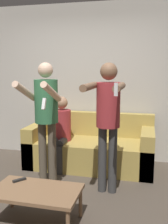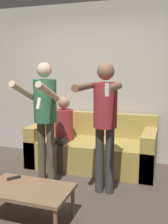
{
  "view_description": "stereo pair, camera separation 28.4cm",
  "coord_description": "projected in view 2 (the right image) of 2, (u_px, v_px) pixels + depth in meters",
  "views": [
    {
      "loc": [
        1.07,
        -2.75,
        1.6
      ],
      "look_at": [
        0.19,
        0.87,
        0.98
      ],
      "focal_mm": 42.0,
      "sensor_mm": 36.0,
      "label": 1
    },
    {
      "loc": [
        1.35,
        -2.67,
        1.6
      ],
      "look_at": [
        0.19,
        0.87,
        0.98
      ],
      "focal_mm": 42.0,
      "sensor_mm": 36.0,
      "label": 2
    }
  ],
  "objects": [
    {
      "name": "person_seated",
      "position": [
        62.0,
        129.0,
        4.2
      ],
      "size": [
        0.29,
        0.52,
        1.16
      ],
      "color": "#383838",
      "rests_on": "ground_plane"
    },
    {
      "name": "ground_plane",
      "position": [
        47.0,
        201.0,
        3.18
      ],
      "size": [
        14.0,
        14.0,
        0.0
      ],
      "primitive_type": "plane",
      "color": "#4C4238"
    },
    {
      "name": "person_standing_left",
      "position": [
        45.0,
        111.0,
        3.49
      ],
      "size": [
        0.43,
        0.69,
        1.67
      ],
      "color": "brown",
      "rests_on": "ground_plane"
    },
    {
      "name": "person_standing_right",
      "position": [
        105.0,
        114.0,
        3.22
      ],
      "size": [
        0.42,
        0.8,
        1.67
      ],
      "color": "#383838",
      "rests_on": "ground_plane"
    },
    {
      "name": "wall_back",
      "position": [
        90.0,
        82.0,
        4.63
      ],
      "size": [
        6.4,
        0.06,
        2.7
      ],
      "color": "#B7B2A8",
      "rests_on": "ground_plane"
    },
    {
      "name": "coffee_table",
      "position": [
        28.0,
        191.0,
        2.73
      ],
      "size": [
        0.91,
        0.54,
        0.37
      ],
      "color": "#846042",
      "rests_on": "ground_plane"
    },
    {
      "name": "couch",
      "position": [
        93.0,
        149.0,
        4.31
      ],
      "size": [
        2.02,
        0.88,
        0.85
      ],
      "color": "#AD9347",
      "rests_on": "ground_plane"
    },
    {
      "name": "remote_on_table",
      "position": [
        14.0,
        178.0,
        2.94
      ],
      "size": [
        0.12,
        0.14,
        0.02
      ],
      "color": "black",
      "rests_on": "coffee_table"
    }
  ]
}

